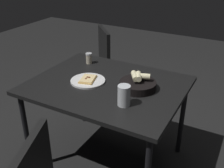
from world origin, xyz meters
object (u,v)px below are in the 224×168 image
pepper_shaker (89,59)px  dining_table (107,91)px  chair_far (94,64)px  bread_basket (138,84)px  beer_glass (124,97)px  pizza_plate (88,80)px

pepper_shaker → dining_table: bearing=-129.0°
dining_table → pepper_shaker: bearing=51.0°
chair_far → dining_table: bearing=-141.8°
bread_basket → chair_far: 1.14m
beer_glass → pepper_shaker: size_ratio=1.48×
dining_table → chair_far: chair_far is taller
pepper_shaker → chair_far: (0.49, 0.26, -0.28)m
pizza_plate → chair_far: bearing=29.5°
chair_far → pepper_shaker: bearing=-151.9°
pizza_plate → bread_basket: (0.08, -0.38, 0.03)m
beer_glass → chair_far: size_ratio=0.16×
dining_table → pepper_shaker: pepper_shaker is taller
pizza_plate → dining_table: bearing=-74.9°
beer_glass → chair_far: chair_far is taller
dining_table → pizza_plate: bearing=105.1°
chair_far → beer_glass: bearing=-139.1°
beer_glass → chair_far: bearing=40.9°
pizza_plate → pepper_shaker: size_ratio=2.81×
pizza_plate → chair_far: size_ratio=0.30×
bread_basket → chair_far: bearing=49.1°
pepper_shaker → bread_basket: bearing=-112.2°
beer_glass → chair_far: 1.33m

